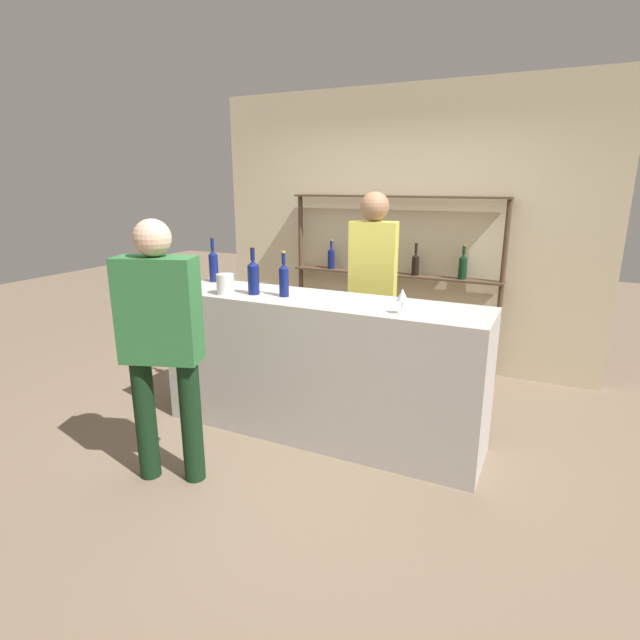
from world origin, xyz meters
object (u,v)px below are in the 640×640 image
counter_bottle_0 (253,276)px  server_behind_counter (373,278)px  counter_bottle_1 (213,265)px  cork_jar (225,284)px  customer_left (161,335)px  counter_bottle_2 (284,279)px  wine_glass (402,296)px

counter_bottle_0 → server_behind_counter: size_ratio=0.19×
counter_bottle_1 → server_behind_counter: bearing=25.2°
cork_jar → customer_left: customer_left is taller
counter_bottle_1 → customer_left: 1.28m
customer_left → server_behind_counter: (0.74, 1.73, 0.12)m
counter_bottle_2 → cork_jar: counter_bottle_2 is taller
counter_bottle_0 → counter_bottle_2: 0.24m
wine_glass → cork_jar: wine_glass is taller
counter_bottle_0 → customer_left: bearing=-96.3°
cork_jar → server_behind_counter: bearing=48.3°
server_behind_counter → customer_left: bearing=-30.4°
counter_bottle_1 → wine_glass: bearing=-11.3°
counter_bottle_2 → cork_jar: (-0.43, -0.12, -0.05)m
cork_jar → customer_left: bearing=-83.3°
counter_bottle_2 → wine_glass: size_ratio=2.03×
cork_jar → counter_bottle_2: bearing=16.0°
counter_bottle_0 → customer_left: customer_left is taller
wine_glass → customer_left: 1.52m
cork_jar → server_behind_counter: 1.25m
counter_bottle_0 → counter_bottle_2: counter_bottle_0 is taller
counter_bottle_1 → wine_glass: counter_bottle_1 is taller
customer_left → counter_bottle_2: bearing=-39.7°
server_behind_counter → wine_glass: bearing=22.7°
counter_bottle_1 → counter_bottle_2: (0.82, -0.24, -0.01)m
cork_jar → counter_bottle_1: bearing=136.7°
counter_bottle_0 → customer_left: (-0.10, -0.89, -0.23)m
counter_bottle_2 → counter_bottle_1: bearing=163.8°
customer_left → server_behind_counter: 1.89m
counter_bottle_1 → cork_jar: size_ratio=2.41×
wine_glass → customer_left: (-1.27, -0.81, -0.21)m
counter_bottle_0 → counter_bottle_2: size_ratio=1.05×
counter_bottle_2 → cork_jar: bearing=-164.0°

